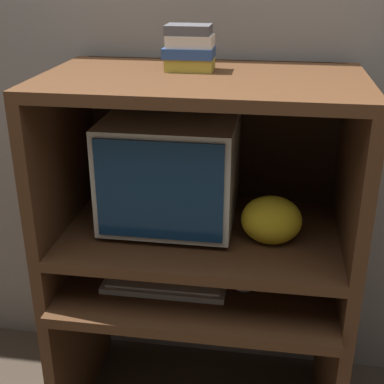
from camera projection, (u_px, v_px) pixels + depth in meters
wall_back at (216, 60)px, 1.95m from camera, size 6.00×0.06×2.60m
desk_base at (199, 328)px, 1.95m from camera, size 1.00×0.64×0.61m
desk_monitor_shelf at (202, 239)px, 1.85m from camera, size 1.00×0.60×0.18m
hutch_upper at (204, 125)px, 1.72m from camera, size 1.00×0.60×0.52m
crt_monitor at (172, 169)px, 1.82m from camera, size 0.43×0.43×0.38m
keyboard at (165, 283)px, 1.82m from camera, size 0.42×0.16×0.03m
mouse at (244, 287)px, 1.79m from camera, size 0.07×0.04×0.03m
snack_bag at (271, 220)px, 1.71m from camera, size 0.19×0.15×0.16m
book_stack at (189, 48)px, 1.67m from camera, size 0.16×0.11×0.14m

